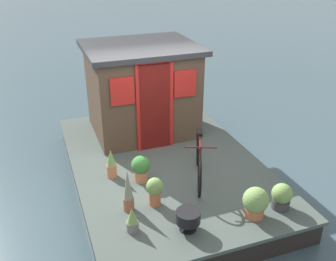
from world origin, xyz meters
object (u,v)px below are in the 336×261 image
potted_plant_succulent (128,192)px  houseboat_cabin (142,89)px  potted_plant_rosemary (141,168)px  bicycle (199,158)px  charcoal_grill (188,217)px  potted_plant_mint (282,196)px  potted_plant_basil (256,202)px  potted_plant_sage (132,220)px  potted_plant_ivy (111,164)px  potted_plant_fern (155,190)px

potted_plant_succulent → houseboat_cabin: bearing=-21.1°
houseboat_cabin → potted_plant_rosemary: size_ratio=4.82×
bicycle → charcoal_grill: 1.36m
potted_plant_mint → potted_plant_rosemary: 2.28m
potted_plant_basil → potted_plant_mint: size_ratio=1.16×
potted_plant_basil → potted_plant_sage: size_ratio=1.23×
bicycle → potted_plant_succulent: bearing=108.6°
potted_plant_basil → potted_plant_rosemary: bearing=41.3°
potted_plant_rosemary → potted_plant_ivy: bearing=56.4°
potted_plant_basil → potted_plant_mint: (0.04, -0.48, -0.04)m
potted_plant_fern → charcoal_grill: bearing=-160.4°
potted_plant_basil → potted_plant_rosemary: 1.96m
potted_plant_mint → charcoal_grill: size_ratio=1.18×
houseboat_cabin → potted_plant_succulent: size_ratio=3.24×
potted_plant_basil → potted_plant_succulent: 1.86m
potted_plant_fern → potted_plant_ivy: 1.09m
charcoal_grill → bicycle: bearing=-30.2°
potted_plant_basil → potted_plant_rosemary: (1.48, 1.30, 0.01)m
potted_plant_mint → potted_plant_ivy: 2.81m
bicycle → potted_plant_rosemary: bearing=75.3°
potted_plant_fern → potted_plant_rosemary: (0.71, 0.01, -0.01)m
potted_plant_fern → potted_plant_succulent: size_ratio=0.68×
potted_plant_fern → potted_plant_mint: bearing=-112.5°
potted_plant_succulent → charcoal_grill: bearing=-137.2°
potted_plant_mint → charcoal_grill: (0.02, 1.51, 0.00)m
houseboat_cabin → bicycle: (-2.12, -0.35, -0.55)m
bicycle → potted_plant_rosemary: bicycle is taller
bicycle → potted_plant_ivy: bicycle is taller
houseboat_cabin → potted_plant_fern: houseboat_cabin is taller
potted_plant_rosemary → potted_plant_succulent: bearing=150.4°
potted_plant_succulent → bicycle: bearing=-71.4°
houseboat_cabin → potted_plant_succulent: 2.83m
houseboat_cabin → potted_plant_fern: bearing=167.2°
potted_plant_basil → potted_plant_mint: bearing=-85.4°
potted_plant_mint → potted_plant_ivy: bearing=52.0°
potted_plant_basil → potted_plant_succulent: bearing=65.4°
potted_plant_basil → potted_plant_ivy: bearing=44.5°
potted_plant_rosemary → potted_plant_succulent: size_ratio=0.67×
houseboat_cabin → potted_plant_mint: 3.59m
potted_plant_rosemary → potted_plant_ivy: (0.29, 0.44, -0.01)m
potted_plant_succulent → potted_plant_ivy: (0.99, 0.04, -0.08)m
potted_plant_rosemary → potted_plant_sage: bearing=158.2°
houseboat_cabin → potted_plant_basil: houseboat_cabin is taller
potted_plant_rosemary → potted_plant_succulent: 0.81m
potted_plant_basil → charcoal_grill: size_ratio=1.37×
houseboat_cabin → potted_plant_basil: size_ratio=4.65×
potted_plant_fern → potted_plant_rosemary: potted_plant_fern is taller
bicycle → potted_plant_ivy: size_ratio=2.92×
potted_plant_mint → potted_plant_sage: size_ratio=1.06×
potted_plant_fern → potted_plant_basil: bearing=-120.9°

